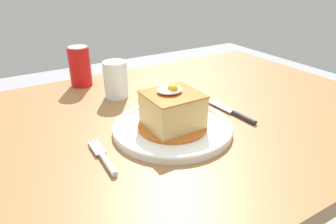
{
  "coord_description": "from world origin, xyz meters",
  "views": [
    {
      "loc": [
        -0.29,
        -0.6,
        1.1
      ],
      "look_at": [
        0.04,
        -0.05,
        0.79
      ],
      "focal_mm": 33.06,
      "sensor_mm": 36.0,
      "label": 1
    }
  ],
  "objects_px": {
    "main_plate": "(172,127)",
    "knife": "(237,114)",
    "fork": "(104,159)",
    "drinking_glass": "(116,82)",
    "soda_can": "(80,66)"
  },
  "relations": [
    {
      "from": "main_plate",
      "to": "knife",
      "type": "bearing_deg",
      "value": -6.06
    },
    {
      "from": "fork",
      "to": "drinking_glass",
      "type": "bearing_deg",
      "value": 63.17
    },
    {
      "from": "fork",
      "to": "knife",
      "type": "distance_m",
      "value": 0.36
    },
    {
      "from": "knife",
      "to": "soda_can",
      "type": "xyz_separation_m",
      "value": [
        -0.27,
        0.42,
        0.06
      ]
    },
    {
      "from": "fork",
      "to": "drinking_glass",
      "type": "relative_size",
      "value": 1.35
    },
    {
      "from": "main_plate",
      "to": "fork",
      "type": "xyz_separation_m",
      "value": [
        -0.18,
        -0.04,
        -0.0
      ]
    },
    {
      "from": "fork",
      "to": "knife",
      "type": "height_order",
      "value": "same"
    },
    {
      "from": "main_plate",
      "to": "knife",
      "type": "relative_size",
      "value": 1.66
    },
    {
      "from": "soda_can",
      "to": "drinking_glass",
      "type": "xyz_separation_m",
      "value": [
        0.06,
        -0.15,
        -0.02
      ]
    },
    {
      "from": "fork",
      "to": "soda_can",
      "type": "height_order",
      "value": "soda_can"
    },
    {
      "from": "knife",
      "to": "soda_can",
      "type": "distance_m",
      "value": 0.51
    },
    {
      "from": "soda_can",
      "to": "drinking_glass",
      "type": "distance_m",
      "value": 0.16
    },
    {
      "from": "knife",
      "to": "drinking_glass",
      "type": "relative_size",
      "value": 1.58
    },
    {
      "from": "main_plate",
      "to": "fork",
      "type": "bearing_deg",
      "value": -168.68
    },
    {
      "from": "drinking_glass",
      "to": "knife",
      "type": "bearing_deg",
      "value": -52.76
    }
  ]
}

